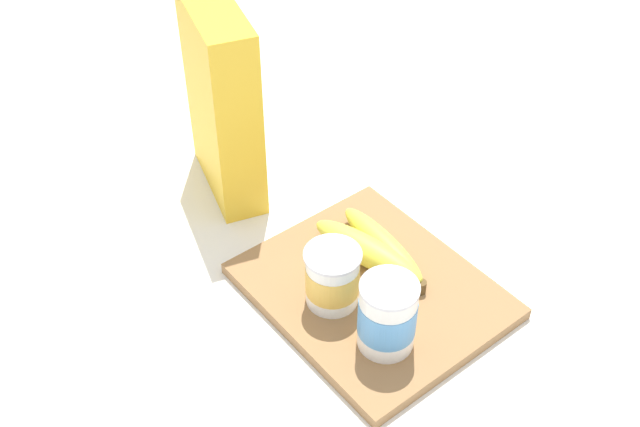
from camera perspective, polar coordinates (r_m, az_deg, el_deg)
ground_plane at (r=1.01m, az=3.78°, el=-5.96°), size 2.40×2.40×0.00m
cutting_board at (r=1.01m, az=3.80°, el=-5.65°), size 0.31×0.26×0.02m
cereal_box at (r=1.10m, az=-7.13°, el=8.04°), size 0.19×0.11×0.29m
yogurt_cup_front at (r=0.91m, az=4.95°, el=-7.44°), size 0.07×0.07×0.10m
yogurt_cup_back at (r=0.96m, az=0.91°, el=-4.70°), size 0.07×0.07×0.08m
banana_bunch at (r=1.02m, az=3.98°, el=-2.57°), size 0.18×0.09×0.04m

